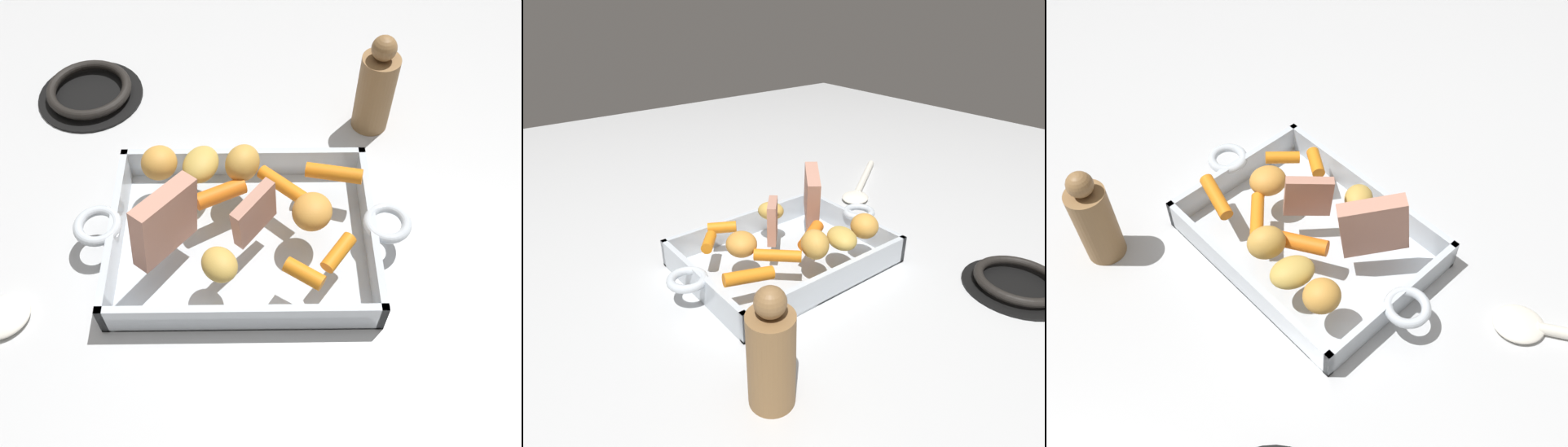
% 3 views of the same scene
% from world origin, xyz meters
% --- Properties ---
extents(ground_plane, '(2.27, 2.27, 0.00)m').
position_xyz_m(ground_plane, '(0.00, 0.00, 0.00)').
color(ground_plane, silver).
extents(roasting_dish, '(0.39, 0.23, 0.05)m').
position_xyz_m(roasting_dish, '(0.00, 0.00, 0.01)').
color(roasting_dish, silver).
rests_on(roasting_dish, ground_plane).
extents(roast_slice_outer, '(0.05, 0.06, 0.07)m').
position_xyz_m(roast_slice_outer, '(0.01, -0.01, 0.08)').
color(roast_slice_outer, tan).
rests_on(roast_slice_outer, roasting_dish).
extents(roast_slice_thick, '(0.07, 0.09, 0.09)m').
position_xyz_m(roast_slice_thick, '(-0.08, -0.03, 0.09)').
color(roast_slice_thick, tan).
rests_on(roast_slice_thick, roasting_dish).
extents(baby_carrot_short, '(0.07, 0.04, 0.02)m').
position_xyz_m(baby_carrot_short, '(0.11, 0.06, 0.06)').
color(baby_carrot_short, orange).
rests_on(baby_carrot_short, roasting_dish).
extents(baby_carrot_southeast, '(0.04, 0.05, 0.02)m').
position_xyz_m(baby_carrot_southeast, '(0.11, -0.05, 0.06)').
color(baby_carrot_southeast, orange).
rests_on(baby_carrot_southeast, roasting_dish).
extents(baby_carrot_center_left, '(0.06, 0.05, 0.02)m').
position_xyz_m(baby_carrot_center_left, '(-0.03, 0.03, 0.06)').
color(baby_carrot_center_left, orange).
rests_on(baby_carrot_center_left, roasting_dish).
extents(baby_carrot_northeast, '(0.05, 0.04, 0.02)m').
position_xyz_m(baby_carrot_northeast, '(0.07, -0.08, 0.06)').
color(baby_carrot_northeast, orange).
rests_on(baby_carrot_northeast, roasting_dish).
extents(baby_carrot_southwest, '(0.06, 0.06, 0.02)m').
position_xyz_m(baby_carrot_southwest, '(0.05, 0.05, 0.06)').
color(baby_carrot_southwest, orange).
rests_on(baby_carrot_southwest, roasting_dish).
extents(potato_golden_large, '(0.06, 0.06, 0.04)m').
position_xyz_m(potato_golden_large, '(0.08, 0.00, 0.06)').
color(potato_golden_large, gold).
rests_on(potato_golden_large, roasting_dish).
extents(potato_halved, '(0.06, 0.06, 0.04)m').
position_xyz_m(potato_halved, '(-0.10, 0.07, 0.07)').
color(potato_halved, gold).
rests_on(potato_halved, roasting_dish).
extents(potato_golden_small, '(0.06, 0.06, 0.03)m').
position_xyz_m(potato_golden_small, '(-0.02, -0.07, 0.06)').
color(potato_golden_small, gold).
rests_on(potato_golden_small, roasting_dish).
extents(potato_whole, '(0.06, 0.06, 0.04)m').
position_xyz_m(potato_whole, '(0.00, 0.07, 0.07)').
color(potato_whole, gold).
rests_on(potato_whole, roasting_dish).
extents(potato_near_roast, '(0.06, 0.07, 0.03)m').
position_xyz_m(potato_near_roast, '(-0.05, 0.07, 0.06)').
color(potato_near_roast, gold).
rests_on(potato_near_roast, roasting_dish).
extents(stove_burner_rear, '(0.15, 0.15, 0.02)m').
position_xyz_m(stove_burner_rear, '(-0.23, 0.27, 0.01)').
color(stove_burner_rear, black).
rests_on(stove_burner_rear, ground_plane).
extents(serving_spoon, '(0.23, 0.17, 0.01)m').
position_xyz_m(serving_spoon, '(-0.31, -0.13, 0.01)').
color(serving_spoon, white).
rests_on(serving_spoon, ground_plane).
extents(pepper_mill, '(0.05, 0.05, 0.15)m').
position_xyz_m(pepper_mill, '(0.18, 0.20, 0.06)').
color(pepper_mill, olive).
rests_on(pepper_mill, ground_plane).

